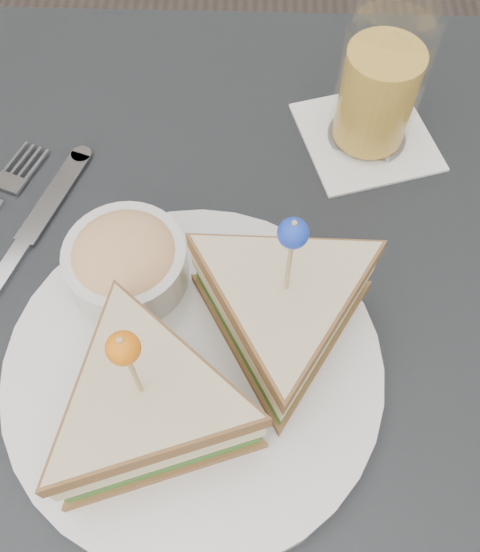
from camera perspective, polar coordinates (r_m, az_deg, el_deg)
The scene contains 5 objects.
ground_plane at distance 1.25m, azimuth -0.50°, elevation -18.73°, with size 3.50×3.50×0.00m, color #3F3833.
table at distance 0.60m, azimuth -0.98°, elevation -6.70°, with size 0.80×0.80×0.75m.
plate_meal at distance 0.47m, azimuth -3.51°, elevation -6.87°, with size 0.36×0.35×0.18m.
cutlery_knife at distance 0.60m, azimuth -19.01°, elevation 3.63°, with size 0.09×0.20×0.01m.
drink_set at distance 0.61m, azimuth 12.84°, elevation 16.94°, with size 0.16×0.16×0.16m.
Camera 1 is at (0.02, -0.23, 1.23)m, focal length 40.00 mm.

